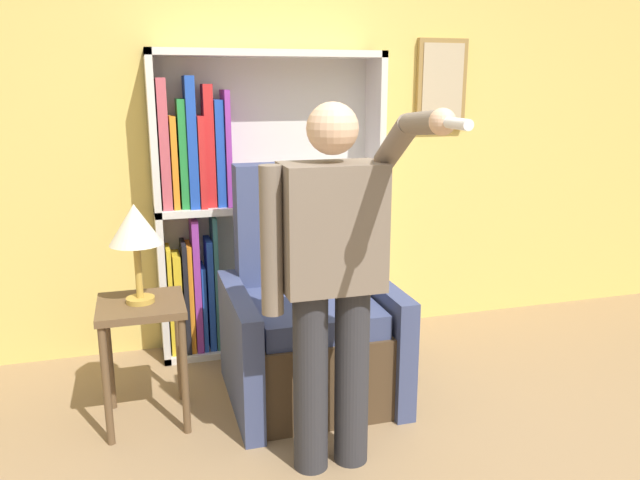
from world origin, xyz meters
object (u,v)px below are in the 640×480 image
(armchair, at_px, (307,325))
(table_lamp, at_px, (135,228))
(person_standing, at_px, (332,271))
(side_table, at_px, (142,326))
(bookcase, at_px, (239,209))

(armchair, distance_m, table_lamp, 1.05)
(person_standing, distance_m, table_lamp, 0.99)
(side_table, bearing_deg, person_standing, -38.98)
(armchair, distance_m, side_table, 0.86)
(armchair, bearing_deg, bookcase, 109.58)
(person_standing, relative_size, table_lamp, 3.29)
(armchair, xyz_separation_m, table_lamp, (-0.85, -0.08, 0.61))
(side_table, height_order, table_lamp, table_lamp)
(person_standing, bearing_deg, table_lamp, 141.02)
(armchair, height_order, person_standing, person_standing)
(person_standing, bearing_deg, side_table, 141.02)
(armchair, relative_size, side_table, 1.96)
(person_standing, height_order, table_lamp, person_standing)
(armchair, bearing_deg, side_table, -174.59)
(bookcase, height_order, person_standing, bookcase)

